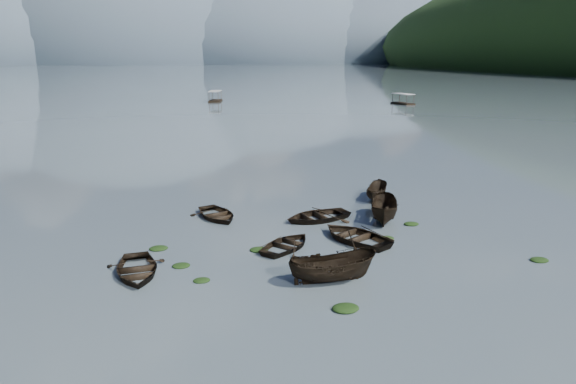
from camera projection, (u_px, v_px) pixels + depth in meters
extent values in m
plane|color=#515E65|center=(344.00, 294.00, 24.75)|extent=(2400.00, 2400.00, 0.00)
ellipsoid|color=#475666|center=(3.00, 63.00, 815.44)|extent=(520.00, 520.00, 280.00)
ellipsoid|color=#475666|center=(134.00, 63.00, 859.02)|extent=(520.00, 520.00, 340.00)
ellipsoid|color=#475666|center=(252.00, 62.00, 902.60)|extent=(520.00, 520.00, 260.00)
ellipsoid|color=#475666|center=(349.00, 62.00, 941.82)|extent=(520.00, 520.00, 220.00)
imported|color=black|center=(137.00, 274.00, 27.02)|extent=(3.54, 4.72, 0.93)
imported|color=black|center=(287.00, 248.00, 30.70)|extent=(4.95, 4.86, 0.84)
imported|color=black|center=(332.00, 281.00, 26.17)|extent=(4.62, 1.75, 1.78)
imported|color=black|center=(355.00, 240.00, 31.96)|extent=(5.45, 6.05, 1.03)
imported|color=black|center=(384.00, 221.00, 35.79)|extent=(3.68, 5.22, 1.89)
imported|color=black|center=(217.00, 218.00, 36.39)|extent=(4.28, 5.09, 0.90)
imported|color=black|center=(317.00, 220.00, 35.95)|extent=(5.47, 4.48, 0.99)
imported|color=black|center=(376.00, 199.00, 41.23)|extent=(3.26, 3.97, 1.47)
ellipsoid|color=black|center=(181.00, 266.00, 28.01)|extent=(0.99, 0.81, 0.22)
ellipsoid|color=black|center=(202.00, 281.00, 26.19)|extent=(0.88, 0.71, 0.19)
ellipsoid|color=black|center=(346.00, 310.00, 23.24)|extent=(1.25, 1.00, 0.27)
ellipsoid|color=black|center=(387.00, 239.00, 32.20)|extent=(0.96, 0.81, 0.21)
ellipsoid|color=black|center=(539.00, 261.00, 28.80)|extent=(1.05, 0.83, 0.22)
ellipsoid|color=black|center=(159.00, 249.00, 30.50)|extent=(1.11, 0.90, 0.24)
ellipsoid|color=black|center=(259.00, 250.00, 30.31)|extent=(1.06, 0.88, 0.22)
ellipsoid|color=black|center=(411.00, 225.00, 34.95)|extent=(1.03, 0.83, 0.23)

